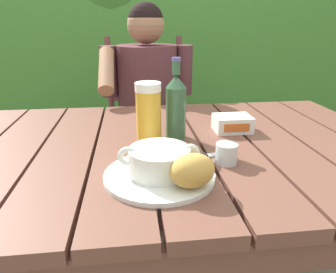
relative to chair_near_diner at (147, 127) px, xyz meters
name	(u,v)px	position (x,y,z in m)	size (l,w,h in m)	color
dining_table	(173,166)	(0.04, -0.91, 0.17)	(1.49, 0.94, 0.74)	brown
hedge_backdrop	(138,37)	(-0.01, 1.00, 0.49)	(3.94, 0.99, 2.09)	#448433
chair_near_diner	(147,127)	(0.00, 0.00, 0.00)	(0.47, 0.41, 1.02)	brown
person_eating	(148,100)	(0.00, -0.20, 0.22)	(0.48, 0.47, 1.20)	brown
serving_plate	(159,175)	(-0.03, -1.13, 0.26)	(0.28, 0.28, 0.01)	white
soup_bowl	(159,160)	(-0.03, -1.13, 0.30)	(0.20, 0.15, 0.07)	white
bread_roll	(191,171)	(0.04, -1.21, 0.30)	(0.12, 0.10, 0.08)	gold
beer_glass	(149,114)	(-0.04, -0.90, 0.35)	(0.08, 0.08, 0.19)	gold
beer_bottle	(176,106)	(0.05, -0.86, 0.36)	(0.07, 0.07, 0.26)	#345A3A
water_glass_small	(226,153)	(0.16, -1.07, 0.28)	(0.06, 0.06, 0.06)	silver
butter_tub	(232,123)	(0.26, -0.82, 0.28)	(0.13, 0.10, 0.06)	white
table_knife	(206,156)	(0.12, -1.03, 0.25)	(0.15, 0.06, 0.01)	silver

